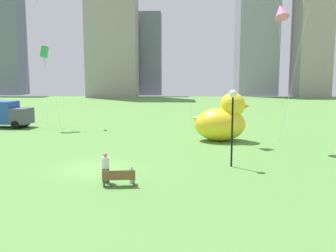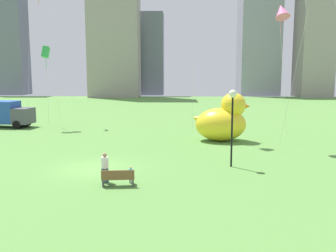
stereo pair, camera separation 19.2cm
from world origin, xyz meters
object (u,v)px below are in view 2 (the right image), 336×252
person_child (131,174)px  box_truck (4,114)px  lamppost (232,107)px  person_adult (105,166)px  kite_green (46,52)px  kite_pink (282,11)px  park_bench (118,178)px  giant_inflatable_duck (223,120)px

person_child → box_truck: box_truck is taller
lamppost → box_truck: (-22.40, 16.70, -2.36)m
person_adult → kite_green: size_ratio=0.19×
lamppost → box_truck: bearing=143.3°
lamppost → box_truck: lamppost is taller
kite_pink → kite_green: bearing=157.0°
park_bench → person_child: size_ratio=1.90×
park_bench → kite_green: kite_green is taller
giant_inflatable_duck → kite_pink: size_ratio=0.45×
lamppost → box_truck: size_ratio=0.78×
giant_inflatable_duck → person_child: bearing=-116.7°
person_child → lamppost: 7.76m
person_adult → giant_inflatable_duck: giant_inflatable_duck is taller
person_child → kite_green: kite_green is taller
giant_inflatable_duck → lamppost: 9.31m
park_bench → kite_pink: size_ratio=0.15×
giant_inflatable_duck → person_adult: bearing=-121.8°
lamppost → kite_pink: kite_pink is taller
park_bench → kite_green: size_ratio=0.20×
person_adult → box_truck: bearing=126.5°
kite_green → lamppost: bearing=-42.6°
kite_green → kite_pink: 23.66m
lamppost → kite_green: kite_green is taller
person_child → giant_inflatable_duck: giant_inflatable_duck is taller
lamppost → kite_green: 23.60m
person_child → kite_green: bearing=119.8°
person_adult → kite_green: 22.78m
giant_inflatable_duck → kite_green: (-17.62, 6.64, 6.20)m
person_child → lamppost: size_ratio=0.19×
park_bench → person_child: 0.86m
park_bench → lamppost: lamppost is taller
lamppost → kite_green: (-17.10, 15.71, 4.19)m
box_truck → kite_pink: size_ratio=0.55×
kite_green → giant_inflatable_duck: bearing=-20.6°
box_truck → kite_pink: bearing=-20.7°
park_bench → giant_inflatable_duck: giant_inflatable_duck is taller
person_adult → kite_green: (-9.74, 19.33, 7.09)m
lamppost → box_truck: 28.04m
giant_inflatable_duck → lamppost: size_ratio=1.04×
person_adult → lamppost: 8.71m
park_bench → kite_green: (-10.57, 20.07, 7.52)m
lamppost → kite_pink: size_ratio=0.43×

